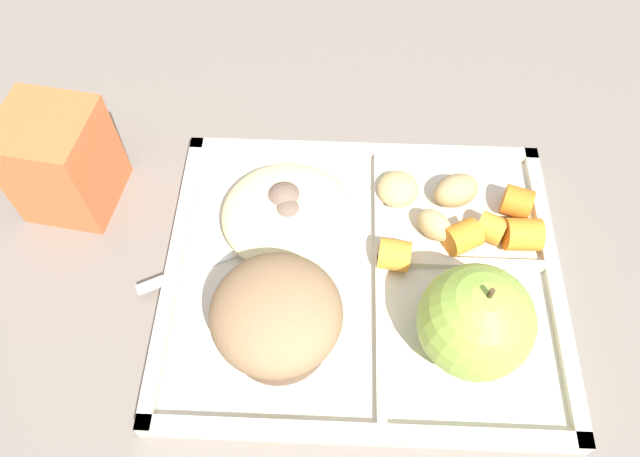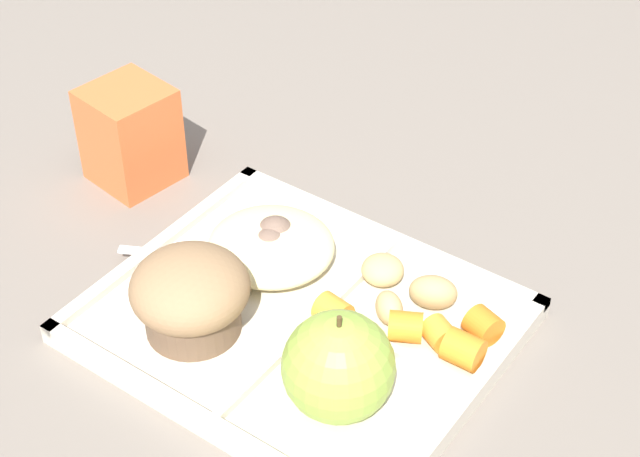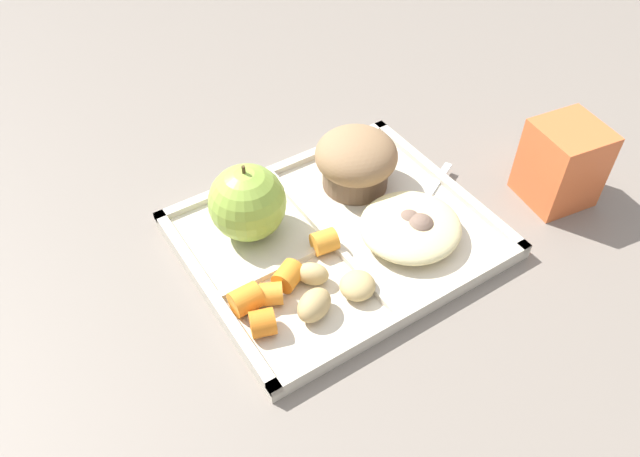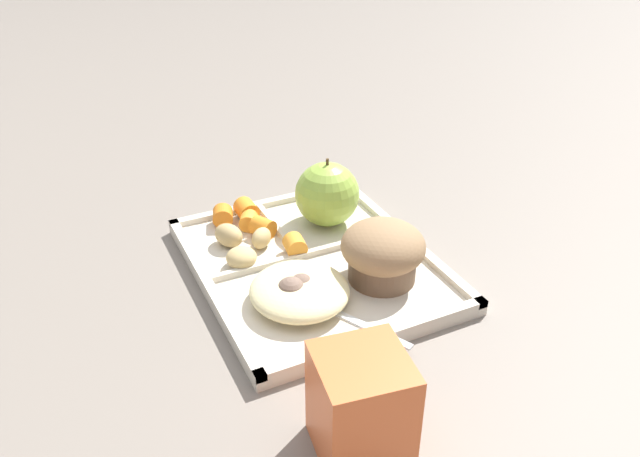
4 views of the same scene
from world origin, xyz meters
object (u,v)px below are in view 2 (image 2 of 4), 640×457
Objects in this scene: lunch_tray at (300,323)px; bran_muffin at (191,295)px; milk_carton at (131,135)px; plastic_fork at (220,260)px; green_apple at (338,367)px.

bran_muffin is at bearing 41.70° from lunch_tray.
plastic_fork is at bearing 167.76° from milk_carton.
green_apple is 0.62× the size of plastic_fork.
milk_carton is at bearing -34.89° from bran_muffin.
milk_carton is at bearing -21.92° from green_apple.
lunch_tray is at bearing 170.14° from plastic_fork.
milk_carton is (0.32, -0.13, -0.00)m from green_apple.
green_apple is at bearing -180.00° from bran_muffin.
green_apple is (-0.07, 0.05, 0.04)m from lunch_tray.
lunch_tray is 3.49× the size of green_apple.
milk_carton reaches higher than lunch_tray.
bran_muffin is 0.98× the size of milk_carton.
plastic_fork is (0.09, -0.02, 0.01)m from lunch_tray.
lunch_tray is 3.27× the size of milk_carton.
green_apple is at bearing 143.31° from lunch_tray.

